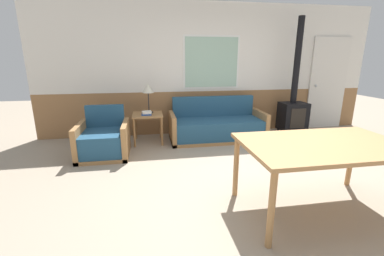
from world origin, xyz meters
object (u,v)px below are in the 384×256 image
at_px(couch, 217,127).
at_px(table_lamp, 148,90).
at_px(dining_table, 324,150).
at_px(side_table, 148,118).
at_px(armchair, 104,141).
at_px(wood_stove, 293,107).

bearing_deg(couch, table_lamp, 173.83).
xyz_separation_m(couch, table_lamp, (-1.34, 0.14, 0.76)).
bearing_deg(dining_table, side_table, 123.60).
xyz_separation_m(armchair, wood_stove, (3.80, 0.64, 0.34)).
relative_size(armchair, dining_table, 0.50).
relative_size(couch, table_lamp, 3.30).
height_order(armchair, dining_table, armchair).
relative_size(table_lamp, wood_stove, 0.24).
bearing_deg(table_lamp, wood_stove, -0.98).
distance_m(side_table, wood_stove, 3.06).
relative_size(couch, side_table, 3.31).
bearing_deg(armchair, side_table, 28.88).
xyz_separation_m(couch, dining_table, (0.41, -2.63, 0.44)).
height_order(couch, dining_table, couch).
relative_size(table_lamp, dining_table, 0.34).
distance_m(couch, table_lamp, 1.54).
xyz_separation_m(table_lamp, dining_table, (1.75, -2.77, -0.32)).
height_order(armchair, side_table, armchair).
distance_m(armchair, dining_table, 3.30).
bearing_deg(wood_stove, dining_table, -115.25).
height_order(couch, armchair, couch).
xyz_separation_m(side_table, wood_stove, (3.06, 0.05, 0.12)).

